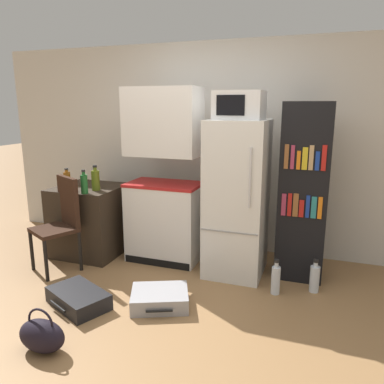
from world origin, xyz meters
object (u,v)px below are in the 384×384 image
object	(u,v)px
refrigerator	(237,199)
handbag	(42,335)
microwave	(240,105)
water_bottle_middle	(315,278)
kitchen_hutch	(164,182)
side_table	(91,220)
bottle_amber_beer	(67,178)
suitcase_small_flat	(78,298)
bottle_olive_oil	(96,180)
bookshelf	(303,193)
bottle_green_tall	(84,184)
chair	(62,217)
suitcase_large_flat	(160,298)
water_bottle_front	(276,279)

from	to	relation	value
refrigerator	handbag	distance (m)	2.12
microwave	water_bottle_middle	xyz separation A→B (m)	(0.80, -0.19, -1.58)
kitchen_hutch	refrigerator	xyz separation A→B (m)	(0.83, -0.07, -0.10)
side_table	bottle_amber_beer	size ratio (longest dim) A/B	3.91
side_table	suitcase_small_flat	world-z (taller)	side_table
bottle_olive_oil	suitcase_small_flat	bearing A→B (deg)	-66.95
kitchen_hutch	bookshelf	xyz separation A→B (m)	(1.47, 0.05, -0.01)
microwave	bottle_amber_beer	bearing A→B (deg)	-177.68
refrigerator	bottle_green_tall	distance (m)	1.61
microwave	water_bottle_middle	distance (m)	1.78
handbag	microwave	bearing A→B (deg)	60.52
chair	suitcase_small_flat	distance (m)	1.01
microwave	chair	world-z (taller)	microwave
refrigerator	bottle_amber_beer	xyz separation A→B (m)	(-2.00, -0.08, 0.10)
suitcase_small_flat	bookshelf	bearing A→B (deg)	60.42
refrigerator	chair	world-z (taller)	refrigerator
microwave	suitcase_small_flat	world-z (taller)	microwave
kitchen_hutch	suitcase_large_flat	bearing A→B (deg)	-69.20
suitcase_small_flat	water_bottle_front	world-z (taller)	water_bottle_front
chair	side_table	bearing A→B (deg)	114.84
water_bottle_front	water_bottle_middle	distance (m)	0.37
suitcase_large_flat	handbag	distance (m)	1.00
chair	suitcase_small_flat	bearing A→B (deg)	-18.44
suitcase_small_flat	bottle_amber_beer	bearing A→B (deg)	153.72
chair	suitcase_large_flat	world-z (taller)	chair
water_bottle_front	bottle_amber_beer	bearing A→B (deg)	173.76
water_bottle_middle	water_bottle_front	bearing A→B (deg)	-154.47
kitchen_hutch	bookshelf	size ratio (longest dim) A/B	1.09
microwave	bookshelf	bearing A→B (deg)	11.33
side_table	kitchen_hutch	size ratio (longest dim) A/B	0.42
microwave	bottle_green_tall	size ratio (longest dim) A/B	1.78
chair	water_bottle_middle	size ratio (longest dim) A/B	3.07
side_table	water_bottle_front	world-z (taller)	side_table
refrigerator	side_table	bearing A→B (deg)	-178.41
refrigerator	suitcase_large_flat	xyz separation A→B (m)	(-0.46, -0.91, -0.72)
refrigerator	handbag	bearing A→B (deg)	-119.47
microwave	bottle_amber_beer	xyz separation A→B (m)	(-2.00, -0.08, -0.83)
bookshelf	suitcase_small_flat	size ratio (longest dim) A/B	2.70
chair	water_bottle_front	distance (m)	2.26
bottle_amber_beer	handbag	bearing A→B (deg)	-59.00
side_table	water_bottle_front	size ratio (longest dim) A/B	2.36
suitcase_small_flat	bottle_olive_oil	bearing A→B (deg)	137.69
microwave	bottle_olive_oil	distance (m)	1.75
refrigerator	suitcase_small_flat	xyz separation A→B (m)	(-1.13, -1.15, -0.72)
chair	suitcase_large_flat	bearing A→B (deg)	10.34
kitchen_hutch	handbag	xyz separation A→B (m)	(-0.16, -1.83, -0.76)
microwave	suitcase_small_flat	xyz separation A→B (m)	(-1.13, -1.15, -1.64)
water_bottle_front	kitchen_hutch	bearing A→B (deg)	161.95
refrigerator	water_bottle_front	world-z (taller)	refrigerator
kitchen_hutch	chair	bearing A→B (deg)	-146.89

